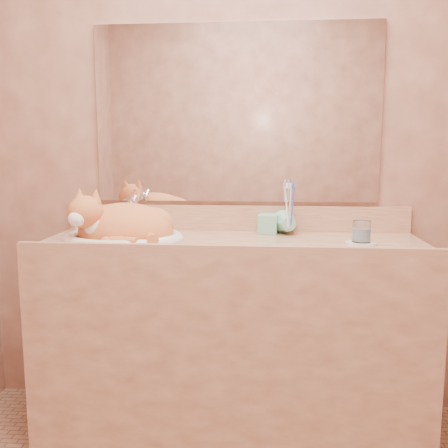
# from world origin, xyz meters

# --- Properties ---
(wall_back) EXTENTS (2.40, 0.02, 2.50)m
(wall_back) POSITION_xyz_m (0.00, 1.00, 1.25)
(wall_back) COLOR brown
(wall_back) RESTS_ON ground
(wall_front) EXTENTS (2.40, 0.02, 2.50)m
(wall_front) POSITION_xyz_m (0.00, -1.00, 1.25)
(wall_front) COLOR brown
(wall_front) RESTS_ON ground
(vanity_counter) EXTENTS (1.60, 0.55, 0.85)m
(vanity_counter) POSITION_xyz_m (0.00, 0.72, 0.42)
(vanity_counter) COLOR #955E43
(vanity_counter) RESTS_ON floor
(mirror) EXTENTS (1.30, 0.02, 0.80)m
(mirror) POSITION_xyz_m (0.00, 0.99, 1.39)
(mirror) COLOR white
(mirror) RESTS_ON wall_back
(sink_basin) EXTENTS (0.58, 0.51, 0.16)m
(sink_basin) POSITION_xyz_m (-0.46, 0.70, 0.93)
(sink_basin) COLOR white
(sink_basin) RESTS_ON vanity_counter
(faucet) EXTENTS (0.07, 0.13, 0.18)m
(faucet) POSITION_xyz_m (-0.46, 0.90, 0.94)
(faucet) COLOR silver
(faucet) RESTS_ON vanity_counter
(cat) EXTENTS (0.46, 0.40, 0.23)m
(cat) POSITION_xyz_m (-0.47, 0.70, 0.92)
(cat) COLOR #C8602E
(cat) RESTS_ON sink_basin
(soap_dispenser) EXTENTS (0.10, 0.10, 0.19)m
(soap_dispenser) POSITION_xyz_m (0.15, 0.88, 0.95)
(soap_dispenser) COLOR #7BC5A2
(soap_dispenser) RESTS_ON vanity_counter
(toothbrush_cup) EXTENTS (0.13, 0.13, 0.10)m
(toothbrush_cup) POSITION_xyz_m (0.24, 0.85, 0.90)
(toothbrush_cup) COLOR #7BC5A2
(toothbrush_cup) RESTS_ON vanity_counter
(toothbrushes) EXTENTS (0.04, 0.04, 0.24)m
(toothbrushes) POSITION_xyz_m (0.24, 0.85, 0.99)
(toothbrushes) COLOR silver
(toothbrushes) RESTS_ON toothbrush_cup
(saucer) EXTENTS (0.12, 0.12, 0.01)m
(saucer) POSITION_xyz_m (0.52, 0.68, 0.85)
(saucer) COLOR white
(saucer) RESTS_ON vanity_counter
(water_glass) EXTENTS (0.07, 0.07, 0.09)m
(water_glass) POSITION_xyz_m (0.52, 0.68, 0.90)
(water_glass) COLOR silver
(water_glass) RESTS_ON saucer
(lotion_bottle) EXTENTS (0.05, 0.05, 0.11)m
(lotion_bottle) POSITION_xyz_m (-0.73, 0.90, 0.90)
(lotion_bottle) COLOR silver
(lotion_bottle) RESTS_ON vanity_counter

